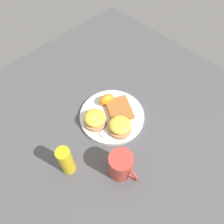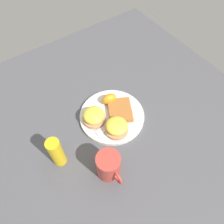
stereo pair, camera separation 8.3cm
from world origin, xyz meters
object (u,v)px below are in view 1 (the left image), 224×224
Objects in this scene: sandwich_benedict_right at (120,126)px; condiment_bottle at (66,161)px; sandwich_benedict_left at (95,119)px; orange_wedge at (106,99)px; cup at (121,165)px; hashbrown_patty at (119,109)px; fork at (117,122)px.

condiment_bottle reaches higher than sandwich_benedict_right.
sandwich_benedict_right is (0.09, 0.04, 0.00)m from sandwich_benedict_left.
sandwich_benedict_left is 1.44× the size of orange_wedge.
sandwich_benedict_left is at bearing 109.93° from condiment_bottle.
sandwich_benedict_right is at bearing 134.93° from cup.
sandwich_benedict_left is 0.19m from condiment_bottle.
sandwich_benedict_left reaches higher than orange_wedge.
cup is at bearing -18.50° from sandwich_benedict_left.
hashbrown_patty is at bearing 135.32° from sandwich_benedict_right.
cup is 0.17m from condiment_bottle.
condiment_bottle is at bearing -137.83° from cup.
hashbrown_patty is at bearing 98.03° from condiment_bottle.
sandwich_benedict_right is 0.81× the size of hashbrown_patty.
fork is 0.24m from condiment_bottle.
fork is at bearing -54.27° from hashbrown_patty.
sandwich_benedict_right is 0.15m from cup.
hashbrown_patty is at bearing 76.07° from sandwich_benedict_left.
hashbrown_patty is 0.06m from orange_wedge.
condiment_bottle reaches higher than cup.
fork is (-0.03, 0.02, -0.02)m from sandwich_benedict_right.
condiment_bottle is at bearing -69.58° from orange_wedge.
sandwich_benedict_right is 0.13m from orange_wedge.
condiment_bottle is at bearing -70.07° from sandwich_benedict_left.
fork is at bearing 150.95° from sandwich_benedict_right.
sandwich_benedict_left is at bearing -153.52° from sandwich_benedict_right.
orange_wedge is at bearing 145.31° from cup.
condiment_bottle reaches higher than orange_wedge.
condiment_bottle is (0.01, -0.24, 0.05)m from fork.
cup reaches higher than sandwich_benedict_left.
fork is 0.19m from cup.
sandwich_benedict_left is at bearing -103.93° from hashbrown_patty.
fork is 1.48× the size of condiment_bottle.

